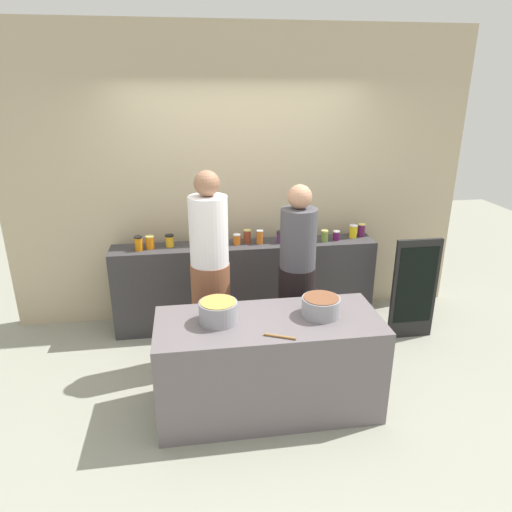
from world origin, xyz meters
TOP-DOWN VIEW (x-y plane):
  - ground at (0.00, 0.00)m, footprint 12.00×12.00m
  - storefront_wall at (0.00, 1.45)m, footprint 4.80×0.12m
  - display_shelf at (0.00, 1.10)m, footprint 2.70×0.36m
  - prep_table at (0.00, -0.30)m, footprint 1.70×0.70m
  - preserve_jar_0 at (-1.05, 1.06)m, footprint 0.08×0.08m
  - preserve_jar_1 at (-0.95, 1.10)m, footprint 0.09×0.09m
  - preserve_jar_2 at (-0.76, 1.13)m, footprint 0.09×0.09m
  - preserve_jar_3 at (-0.44, 1.08)m, footprint 0.07×0.07m
  - preserve_jar_4 at (-0.08, 1.10)m, footprint 0.08×0.08m
  - preserve_jar_5 at (0.03, 1.13)m, footprint 0.08×0.08m
  - preserve_jar_6 at (0.15, 1.09)m, footprint 0.07×0.07m
  - preserve_jar_7 at (0.37, 1.09)m, footprint 0.09×0.09m
  - preserve_jar_8 at (0.82, 1.06)m, footprint 0.07×0.07m
  - preserve_jar_9 at (0.95, 1.08)m, footprint 0.07×0.07m
  - preserve_jar_10 at (1.16, 1.14)m, footprint 0.08×0.08m
  - preserve_jar_11 at (1.26, 1.17)m, footprint 0.08×0.08m
  - cooking_pot_left at (-0.37, -0.27)m, footprint 0.29×0.29m
  - cooking_pot_center at (0.40, -0.28)m, footprint 0.29×0.29m
  - wooden_spoon at (0.03, -0.57)m, footprint 0.21×0.11m
  - cook_with_tongs at (-0.39, 0.42)m, footprint 0.34×0.34m
  - cook_in_cap at (0.39, 0.45)m, footprint 0.34×0.34m
  - chalkboard_sign at (1.62, 0.57)m, footprint 0.46×0.05m

SIDE VIEW (x-z plane):
  - ground at x=0.00m, z-range 0.00..0.00m
  - prep_table at x=0.00m, z-range 0.00..0.78m
  - display_shelf at x=0.00m, z-range 0.00..0.91m
  - chalkboard_sign at x=1.62m, z-range 0.01..1.06m
  - cook_in_cap at x=0.39m, z-range -0.07..1.57m
  - wooden_spoon at x=0.03m, z-range 0.78..0.80m
  - cook_with_tongs at x=-0.39m, z-range -0.08..1.71m
  - cooking_pot_center at x=0.40m, z-range 0.78..0.93m
  - cooking_pot_left at x=-0.37m, z-range 0.78..0.95m
  - preserve_jar_9 at x=0.95m, z-range 0.91..1.01m
  - preserve_jar_4 at x=-0.08m, z-range 0.91..1.01m
  - preserve_jar_8 at x=0.82m, z-range 0.91..1.02m
  - preserve_jar_7 at x=0.37m, z-range 0.91..1.03m
  - preserve_jar_3 at x=-0.44m, z-range 0.91..1.03m
  - preserve_jar_2 at x=-0.76m, z-range 0.91..1.03m
  - preserve_jar_1 at x=-0.95m, z-range 0.91..1.04m
  - preserve_jar_10 at x=1.16m, z-range 0.91..1.04m
  - preserve_jar_11 at x=1.26m, z-range 0.91..1.04m
  - preserve_jar_5 at x=0.03m, z-range 0.91..1.05m
  - preserve_jar_6 at x=0.15m, z-range 0.91..1.05m
  - preserve_jar_0 at x=-1.05m, z-range 0.91..1.05m
  - storefront_wall at x=0.00m, z-range 0.00..3.00m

